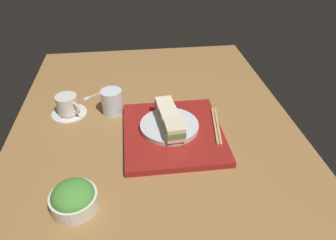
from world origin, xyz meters
The scene contains 11 objects.
ground_plane centered at (0.00, 0.00, -1.50)cm, with size 140.00×100.00×3.00cm, color olive.
serving_tray centered at (-4.63, -5.77, 1.06)cm, with size 36.12×32.90×2.12cm, color maroon.
sandwich_plate centered at (-3.13, -4.64, 2.96)cm, with size 19.88×19.88×1.68cm, color silver.
sandwich_near centered at (-9.68, -5.37, 6.24)cm, with size 8.12×6.57×4.87cm.
sandwich_middle centered at (-3.13, -4.64, 6.19)cm, with size 8.28×6.74×4.77cm.
sandwich_far centered at (3.41, -3.92, 6.19)cm, with size 8.35×6.59×4.79cm.
salad_bowl centered at (-31.27, 23.71, 3.27)cm, with size 12.34×12.34×7.31cm.
chopsticks_pair centered at (-4.06, -20.75, 2.47)cm, with size 20.67×4.65×0.70cm.
coffee_cup centered at (12.96, 30.98, 3.41)cm, with size 12.96×12.96×7.57cm.
drinking_glass centered at (12.04, 14.74, 4.59)cm, with size 7.78×7.78×9.19cm, color silver.
teaspoon centered at (24.23, 24.37, 0.35)cm, with size 7.07×9.64×0.80cm.
Camera 1 is at (-87.07, 6.15, 66.01)cm, focal length 33.34 mm.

